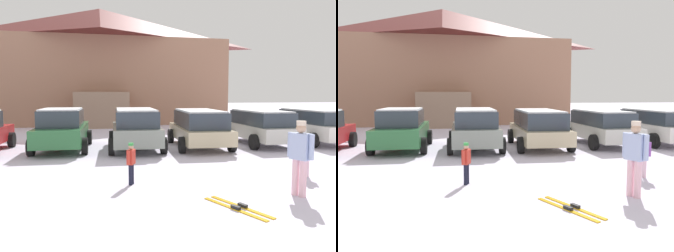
% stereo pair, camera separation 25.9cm
% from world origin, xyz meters
% --- Properties ---
extents(ski_lodge, '(19.70, 12.24, 9.29)m').
position_xyz_m(ski_lodge, '(-2.60, 26.06, 4.71)').
color(ski_lodge, '#9F7056').
rests_on(ski_lodge, ground).
extents(parked_green_coupe, '(2.17, 4.24, 1.68)m').
position_xyz_m(parked_green_coupe, '(-3.91, 11.44, 0.84)').
color(parked_green_coupe, '#2C6A3A').
rests_on(parked_green_coupe, ground).
extents(parked_grey_wagon, '(2.22, 4.07, 1.66)m').
position_xyz_m(parked_grey_wagon, '(-0.99, 10.99, 0.90)').
color(parked_grey_wagon, gray).
rests_on(parked_grey_wagon, ground).
extents(parked_beige_suv, '(2.32, 4.53, 1.59)m').
position_xyz_m(parked_beige_suv, '(1.70, 11.05, 0.86)').
color(parked_beige_suv, '#BFB189').
rests_on(parked_beige_suv, ground).
extents(parked_silver_wagon, '(2.16, 4.43, 1.54)m').
position_xyz_m(parked_silver_wagon, '(4.61, 11.32, 0.84)').
color(parked_silver_wagon, beige).
rests_on(parked_silver_wagon, ground).
extents(parked_white_suv, '(2.26, 4.78, 1.55)m').
position_xyz_m(parked_white_suv, '(7.41, 11.47, 0.85)').
color(parked_white_suv, white).
rests_on(parked_white_suv, ground).
extents(skier_adult_in_blue_parka, '(0.39, 0.57, 1.67)m').
position_xyz_m(skier_adult_in_blue_parka, '(2.02, 4.15, 0.94)').
color(skier_adult_in_blue_parka, beige).
rests_on(skier_adult_in_blue_parka, ground).
extents(skier_child_in_red_jacket, '(0.24, 0.36, 1.05)m').
position_xyz_m(skier_child_in_red_jacket, '(-1.56, 5.75, 0.59)').
color(skier_child_in_red_jacket, black).
rests_on(skier_child_in_red_jacket, ground).
extents(skier_child_in_purple_jacket, '(0.34, 0.32, 1.16)m').
position_xyz_m(skier_child_in_purple_jacket, '(3.16, 5.69, 0.66)').
color(skier_child_in_purple_jacket, silver).
rests_on(skier_child_in_purple_jacket, ground).
extents(pair_of_skis, '(0.95, 1.58, 0.08)m').
position_xyz_m(pair_of_skis, '(0.38, 3.64, 0.02)').
color(pair_of_skis, gold).
rests_on(pair_of_skis, ground).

